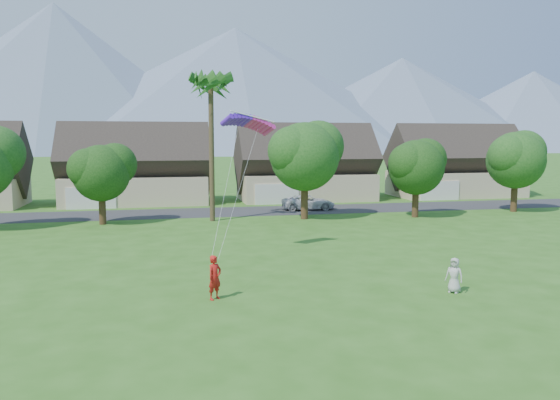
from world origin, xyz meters
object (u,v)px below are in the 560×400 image
object	(u,v)px
watcher	(454,275)
parked_car	(308,202)
kite_flyer	(215,277)
parafoil_kite	(248,121)

from	to	relation	value
watcher	parked_car	world-z (taller)	watcher
kite_flyer	parked_car	xyz separation A→B (m)	(11.85, 28.54, -0.25)
watcher	parafoil_kite	world-z (taller)	parafoil_kite
watcher	parked_car	size ratio (longest dim) A/B	0.31
kite_flyer	parked_car	size ratio (longest dim) A/B	0.37
watcher	kite_flyer	bearing A→B (deg)	-138.75
kite_flyer	parked_car	bearing A→B (deg)	28.50
kite_flyer	parafoil_kite	world-z (taller)	parafoil_kite
parafoil_kite	parked_car	bearing A→B (deg)	39.97
parked_car	watcher	bearing A→B (deg)	-179.41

